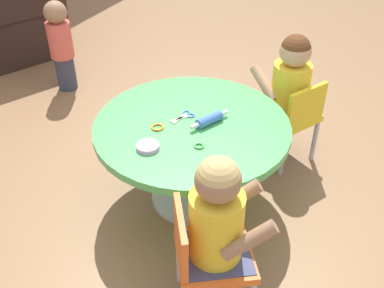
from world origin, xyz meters
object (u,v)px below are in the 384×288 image
craft_scissors (185,116)px  toddler_standing (61,44)px  child_chair_left (206,255)px  seated_child_left (218,214)px  rolling_pin (209,119)px  craft_table (192,141)px  armchair_dark (13,19)px  seated_child_right (291,79)px  child_chair_right (291,116)px

craft_scissors → toddler_standing: bearing=65.8°
child_chair_left → seated_child_left: 0.23m
rolling_pin → craft_scissors: size_ratio=1.54×
rolling_pin → craft_scissors: rolling_pin is taller
craft_table → rolling_pin: bearing=-60.5°
craft_table → toddler_standing: bearing=65.3°
child_chair_left → rolling_pin: bearing=25.2°
child_chair_left → armchair_dark: armchair_dark is taller
toddler_standing → rolling_pin: toddler_standing is taller
seated_child_right → toddler_standing: seated_child_right is taller
seated_child_left → toddler_standing: (1.18, 1.79, -0.17)m
seated_child_left → child_chair_right: 1.14m
seated_child_right → rolling_pin: bearing=157.1°
seated_child_right → toddler_standing: 1.72m
seated_child_left → craft_scissors: size_ratio=3.58×
child_chair_left → rolling_pin: 0.70m
rolling_pin → armchair_dark: bearing=68.4°
craft_table → craft_scissors: (0.04, 0.06, 0.11)m
child_chair_left → seated_child_left: size_ratio=1.05×
seated_child_left → child_chair_right: bearing=2.6°
seated_child_right → craft_scissors: 0.66m
toddler_standing → rolling_pin: (-0.60, -1.47, 0.15)m
child_chair_right → child_chair_left: bearing=-179.1°
craft_scissors → seated_child_right: bearing=-33.8°
child_chair_left → rolling_pin: rolling_pin is taller
craft_scissors → armchair_dark: bearing=67.1°
craft_table → child_chair_left: 0.67m
rolling_pin → child_chair_left: bearing=-154.8°
seated_child_right → craft_scissors: bearing=146.2°
seated_child_left → craft_scissors: 0.74m
armchair_dark → craft_table: bearing=-113.2°
toddler_standing → craft_table: bearing=-114.7°
seated_child_right → armchair_dark: size_ratio=0.54×
craft_table → child_chair_left: bearing=-147.5°
rolling_pin → child_chair_right: bearing=-26.7°
seated_child_left → toddler_standing: 2.15m
seated_child_left → child_chair_right: size_ratio=0.95×
child_chair_left → child_chair_right: (1.14, 0.02, 0.00)m
craft_table → child_chair_left: child_chair_left is taller
rolling_pin → craft_scissors: (0.00, 0.14, -0.02)m
child_chair_left → seated_child_left: bearing=-54.5°
seated_child_left → armchair_dark: size_ratio=0.54×
seated_child_right → armchair_dark: (0.33, 2.46, -0.22)m
child_chair_right → toddler_standing: size_ratio=0.80×
child_chair_right → armchair_dark: bearing=82.0°
child_chair_right → armchair_dark: 2.52m
seated_child_left → toddler_standing: size_ratio=0.76×
child_chair_right → craft_scissors: (-0.53, 0.40, 0.19)m
craft_table → craft_scissors: bearing=56.1°
craft_table → seated_child_right: seated_child_right is taller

